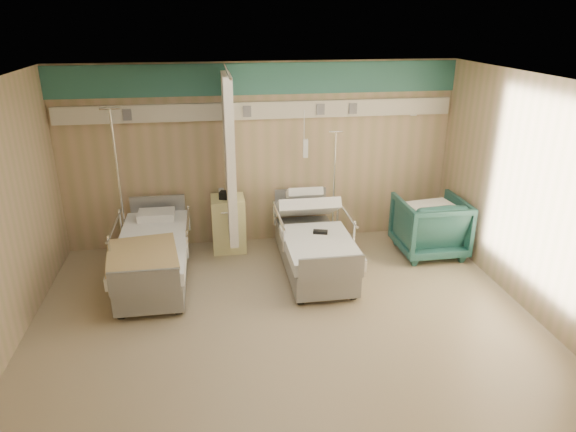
{
  "coord_description": "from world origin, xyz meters",
  "views": [
    {
      "loc": [
        -0.78,
        -5.14,
        3.44
      ],
      "look_at": [
        0.12,
        0.6,
        1.14
      ],
      "focal_mm": 32.0,
      "sensor_mm": 36.0,
      "label": 1
    }
  ],
  "objects": [
    {
      "name": "ground",
      "position": [
        0.0,
        0.0,
        0.0
      ],
      "size": [
        6.0,
        5.0,
        0.0
      ],
      "primitive_type": "cube",
      "color": "gray",
      "rests_on": "ground"
    },
    {
      "name": "room_walls",
      "position": [
        -0.03,
        0.25,
        1.86
      ],
      "size": [
        6.04,
        5.04,
        2.82
      ],
      "color": "tan",
      "rests_on": "ground"
    },
    {
      "name": "bed_right",
      "position": [
        0.6,
        1.3,
        0.32
      ],
      "size": [
        1.0,
        2.16,
        0.63
      ],
      "primitive_type": null,
      "color": "white",
      "rests_on": "ground"
    },
    {
      "name": "bed_left",
      "position": [
        -1.6,
        1.3,
        0.32
      ],
      "size": [
        1.0,
        2.16,
        0.63
      ],
      "primitive_type": null,
      "color": "white",
      "rests_on": "ground"
    },
    {
      "name": "bedside_cabinet",
      "position": [
        -0.55,
        2.2,
        0.42
      ],
      "size": [
        0.5,
        0.48,
        0.85
      ],
      "primitive_type": "cube",
      "color": "#EEE595",
      "rests_on": "ground"
    },
    {
      "name": "visitor_armchair",
      "position": [
        2.45,
        1.59,
        0.45
      ],
      "size": [
        0.95,
        0.98,
        0.89
      ],
      "primitive_type": "imported",
      "rotation": [
        0.0,
        0.0,
        3.14
      ],
      "color": "#1F4F4B",
      "rests_on": "ground"
    },
    {
      "name": "waffle_blanket",
      "position": [
        2.46,
        1.54,
        0.93
      ],
      "size": [
        0.74,
        0.67,
        0.08
      ],
      "primitive_type": "cube",
      "rotation": [
        0.0,
        0.0,
        3.27
      ],
      "color": "white",
      "rests_on": "visitor_armchair"
    },
    {
      "name": "iv_stand_right",
      "position": [
        1.1,
        2.22,
        0.37
      ],
      "size": [
        0.32,
        0.32,
        1.81
      ],
      "rotation": [
        0.0,
        0.0,
        0.39
      ],
      "color": "silver",
      "rests_on": "ground"
    },
    {
      "name": "iv_stand_left",
      "position": [
        -2.08,
        2.13,
        0.46
      ],
      "size": [
        0.4,
        0.4,
        2.25
      ],
      "rotation": [
        0.0,
        0.0,
        0.15
      ],
      "color": "silver",
      "rests_on": "ground"
    },
    {
      "name": "call_remote",
      "position": [
        0.66,
        1.15,
        0.65
      ],
      "size": [
        0.21,
        0.14,
        0.04
      ],
      "primitive_type": "cube",
      "rotation": [
        0.0,
        0.0,
        -0.28
      ],
      "color": "black",
      "rests_on": "bed_right"
    },
    {
      "name": "tan_blanket",
      "position": [
        -1.68,
        0.84,
        0.65
      ],
      "size": [
        0.97,
        1.16,
        0.04
      ],
      "primitive_type": "cube",
      "rotation": [
        0.0,
        0.0,
        0.13
      ],
      "color": "tan",
      "rests_on": "bed_left"
    },
    {
      "name": "toiletry_bag",
      "position": [
        -0.56,
        2.14,
        0.91
      ],
      "size": [
        0.24,
        0.19,
        0.11
      ],
      "primitive_type": "cube",
      "rotation": [
        0.0,
        0.0,
        -0.34
      ],
      "color": "black",
      "rests_on": "bedside_cabinet"
    },
    {
      "name": "white_cup",
      "position": [
        -0.63,
        2.29,
        0.91
      ],
      "size": [
        0.09,
        0.09,
        0.12
      ],
      "primitive_type": "cylinder",
      "rotation": [
        0.0,
        0.0,
        -0.16
      ],
      "color": "white",
      "rests_on": "bedside_cabinet"
    }
  ]
}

